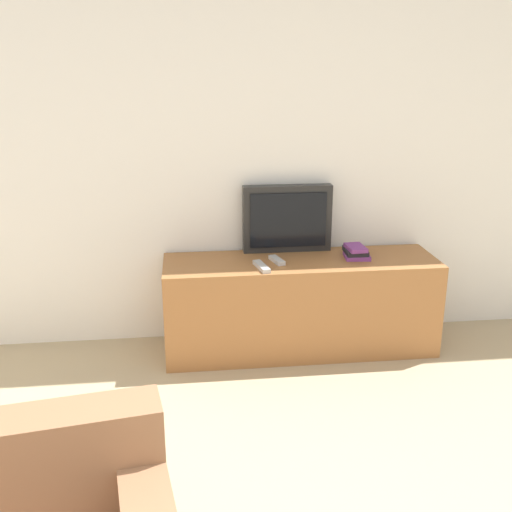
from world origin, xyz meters
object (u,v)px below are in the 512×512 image
book_stack (356,252)px  remote_secondary (262,266)px  tv_stand (300,305)px  remote_on_stand (277,260)px  television (287,219)px

book_stack → remote_secondary: size_ratio=0.96×
tv_stand → remote_on_stand: remote_on_stand is taller
remote_on_stand → remote_secondary: (-0.11, -0.10, 0.00)m
book_stack → remote_secondary: (-0.60, -0.13, -0.03)m
television → remote_on_stand: bearing=-113.7°
tv_stand → television: television is taller
book_stack → remote_on_stand: (-0.49, -0.03, -0.03)m
tv_stand → remote_on_stand: 0.34m
book_stack → remote_on_stand: bearing=-176.8°
television → remote_on_stand: size_ratio=3.51×
remote_on_stand → remote_secondary: size_ratio=0.80×
tv_stand → remote_secondary: (-0.26, -0.13, 0.30)m
tv_stand → remote_on_stand: (-0.15, -0.02, 0.30)m
television → book_stack: 0.47m
remote_on_stand → book_stack: bearing=3.2°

